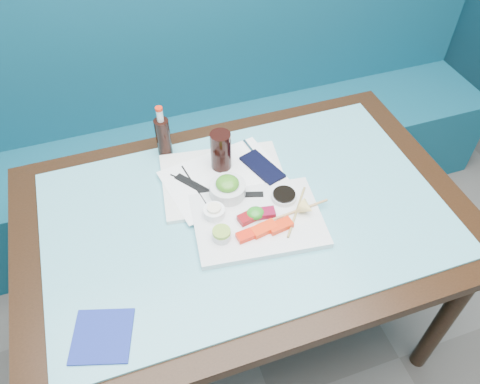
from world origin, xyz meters
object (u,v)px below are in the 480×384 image
object	(u,v)px
booth_bench	(187,138)
cola_bottle_body	(163,137)
blue_napkin	(102,336)
serving_tray	(224,180)
cola_glass	(221,151)
dining_table	(245,230)
seaweed_bowl	(228,190)
sashimi_plate	(258,220)

from	to	relation	value
booth_bench	cola_bottle_body	world-z (taller)	booth_bench
cola_bottle_body	blue_napkin	distance (m)	0.69
booth_bench	serving_tray	world-z (taller)	booth_bench
cola_glass	cola_bottle_body	size ratio (longest dim) A/B	0.98
booth_bench	cola_bottle_body	distance (m)	0.69
serving_tray	dining_table	bearing A→B (deg)	-73.01
dining_table	cola_glass	distance (m)	0.27
serving_tray	seaweed_bowl	world-z (taller)	seaweed_bowl
cola_glass	blue_napkin	bearing A→B (deg)	-134.28
cola_bottle_body	serving_tray	bearing A→B (deg)	-52.62
dining_table	blue_napkin	bearing A→B (deg)	-150.41
sashimi_plate	cola_bottle_body	bearing A→B (deg)	123.19
booth_bench	cola_glass	distance (m)	0.79
cola_glass	cola_bottle_body	world-z (taller)	cola_glass
booth_bench	cola_glass	xyz separation A→B (m)	(-0.01, -0.64, 0.47)
dining_table	sashimi_plate	size ratio (longest dim) A/B	3.64
serving_tray	cola_bottle_body	xyz separation A→B (m)	(-0.15, 0.20, 0.06)
serving_tray	cola_bottle_body	distance (m)	0.26
dining_table	cola_bottle_body	distance (m)	0.42
booth_bench	cola_glass	size ratio (longest dim) A/B	21.54
booth_bench	dining_table	xyz separation A→B (m)	(0.00, -0.84, 0.29)
dining_table	cola_bottle_body	xyz separation A→B (m)	(-0.17, 0.35, 0.16)
dining_table	blue_napkin	size ratio (longest dim) A/B	9.56
blue_napkin	booth_bench	bearing A→B (deg)	66.82
cola_glass	cola_bottle_body	xyz separation A→B (m)	(-0.16, 0.14, -0.01)
sashimi_plate	cola_bottle_body	distance (m)	0.45
dining_table	blue_napkin	world-z (taller)	blue_napkin
booth_bench	blue_napkin	xyz separation A→B (m)	(-0.47, -1.11, 0.39)
sashimi_plate	booth_bench	bearing A→B (deg)	98.35
sashimi_plate	seaweed_bowl	world-z (taller)	seaweed_bowl
seaweed_bowl	blue_napkin	size ratio (longest dim) A/B	0.78
cola_bottle_body	booth_bench	bearing A→B (deg)	70.64
booth_bench	seaweed_bowl	distance (m)	0.87
dining_table	cola_glass	bearing A→B (deg)	93.81
booth_bench	seaweed_bowl	world-z (taller)	booth_bench
dining_table	cola_glass	world-z (taller)	cola_glass
booth_bench	seaweed_bowl	bearing A→B (deg)	-92.51
dining_table	blue_napkin	distance (m)	0.55
booth_bench	serving_tray	xyz separation A→B (m)	(-0.02, -0.69, 0.39)
booth_bench	blue_napkin	size ratio (longest dim) A/B	20.49
booth_bench	seaweed_bowl	xyz separation A→B (m)	(-0.03, -0.77, 0.42)
sashimi_plate	seaweed_bowl	size ratio (longest dim) A/B	3.36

